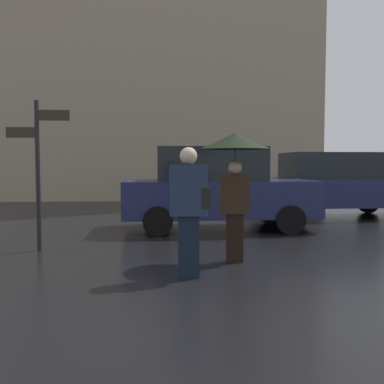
# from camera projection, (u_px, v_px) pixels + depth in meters

# --- Properties ---
(pedestrian_with_umbrella) EXTENTS (1.09, 1.09, 2.00)m
(pedestrian_with_umbrella) POSITION_uv_depth(u_px,v_px,m) (235.00, 157.00, 6.90)
(pedestrian_with_umbrella) COLOR black
(pedestrian_with_umbrella) RESTS_ON ground
(pedestrian_with_bag) EXTENTS (0.54, 0.24, 1.75)m
(pedestrian_with_bag) POSITION_uv_depth(u_px,v_px,m) (190.00, 204.00, 5.98)
(pedestrian_with_bag) COLOR black
(pedestrian_with_bag) RESTS_ON ground
(parked_car_left) EXTENTS (4.43, 2.05, 1.83)m
(parked_car_left) POSITION_uv_depth(u_px,v_px,m) (333.00, 184.00, 12.72)
(parked_car_left) COLOR #1E234C
(parked_car_left) RESTS_ON ground
(parked_car_right) EXTENTS (4.38, 2.04, 1.90)m
(parked_car_right) POSITION_uv_depth(u_px,v_px,m) (216.00, 188.00, 10.38)
(parked_car_right) COLOR #1E234C
(parked_car_right) RESTS_ON ground
(street_signpost) EXTENTS (1.08, 0.08, 2.62)m
(street_signpost) POSITION_uv_depth(u_px,v_px,m) (38.00, 160.00, 7.78)
(street_signpost) COLOR black
(street_signpost) RESTS_ON ground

